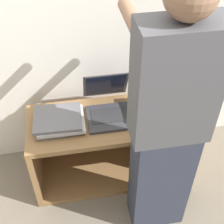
% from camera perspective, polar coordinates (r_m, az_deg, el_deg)
% --- Properties ---
extents(ground_plane, '(12.00, 12.00, 0.00)m').
position_cam_1_polar(ground_plane, '(2.37, 0.71, -15.02)').
color(ground_plane, '#756B5B').
extents(wall_back, '(8.00, 0.05, 2.40)m').
position_cam_1_polar(wall_back, '(2.01, -2.12, 19.04)').
color(wall_back, silver).
rests_on(wall_back, ground_plane).
extents(cart, '(1.11, 0.47, 0.56)m').
position_cam_1_polar(cart, '(2.32, -0.53, -5.31)').
color(cart, olive).
rests_on(cart, ground_plane).
extents(laptop_open, '(0.30, 0.38, 0.26)m').
position_cam_1_polar(laptop_open, '(2.09, -0.62, 1.03)').
color(laptop_open, '#333338').
rests_on(laptop_open, cart).
extents(laptop_stack_left, '(0.33, 0.28, 0.07)m').
position_cam_1_polar(laptop_stack_left, '(2.05, -9.60, -1.54)').
color(laptop_stack_left, slate).
rests_on(laptop_stack_left, cart).
extents(laptop_stack_right, '(0.32, 0.28, 0.11)m').
position_cam_1_polar(laptop_stack_right, '(2.11, 8.62, 0.99)').
color(laptop_stack_right, slate).
rests_on(laptop_stack_right, cart).
extents(person, '(0.40, 0.53, 1.65)m').
position_cam_1_polar(person, '(1.66, 10.13, -2.92)').
color(person, '#2D3342').
rests_on(person, ground_plane).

